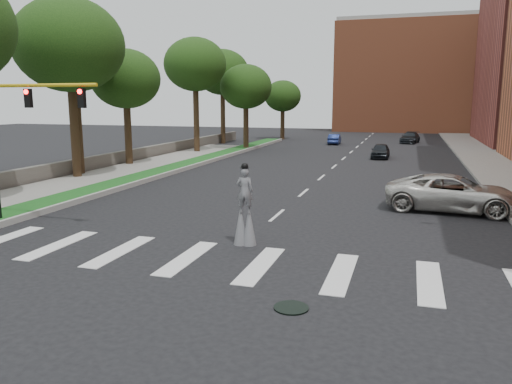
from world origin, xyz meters
name	(u,v)px	position (x,y,z in m)	size (l,w,h in m)	color
ground_plane	(211,271)	(0.00, 0.00, 0.00)	(160.00, 160.00, 0.00)	black
grass_median	(170,169)	(-11.50, 20.00, 0.12)	(2.00, 60.00, 0.25)	#154A19
median_curb	(183,169)	(-10.45, 20.00, 0.14)	(0.20, 60.00, 0.28)	#9A9994
sidewalk_left	(45,190)	(-14.50, 10.00, 0.09)	(4.00, 60.00, 0.18)	gray
sidewalk_right	(508,174)	(12.50, 25.00, 0.09)	(5.00, 90.00, 0.18)	gray
stone_wall	(120,158)	(-17.00, 22.00, 0.55)	(0.50, 56.00, 1.10)	#544F48
manhole	(291,308)	(3.00, -2.00, 0.02)	(0.90, 0.90, 0.04)	black
building_backdrop	(415,78)	(6.00, 78.00, 9.00)	(26.00, 14.00, 18.00)	#B35B38
traffic_signal	(15,127)	(-9.78, 3.00, 4.15)	(5.30, 0.23, 6.20)	black
stilt_performer	(245,213)	(0.08, 3.08, 1.19)	(0.84, 0.55, 3.03)	black
suv_crossing	(454,193)	(7.82, 11.34, 0.87)	(2.89, 6.26, 1.74)	beige
car_near	(380,151)	(3.17, 33.18, 0.67)	(1.58, 3.93, 1.34)	black
car_mid	(335,139)	(-3.01, 46.83, 0.61)	(1.29, 3.70, 1.22)	navy
car_far	(410,138)	(5.72, 51.17, 0.67)	(1.89, 4.64, 1.35)	black
tree_2	(69,45)	(-15.62, 14.53, 8.69)	(7.07, 7.07, 11.74)	black
tree_3	(126,79)	(-15.94, 21.64, 6.84)	(5.45, 5.45, 9.21)	black
tree_4	(195,65)	(-14.80, 32.57, 8.63)	(6.13, 6.13, 11.30)	black
tree_5	(222,73)	(-16.31, 43.97, 8.51)	(6.40, 6.40, 11.27)	black
tree_6	(246,87)	(-11.04, 36.96, 6.59)	(5.44, 5.44, 8.95)	black
tree_7	(283,96)	(-10.96, 52.61, 5.75)	(4.91, 4.91, 7.88)	black
tree_8	(73,52)	(-16.28, 15.80, 8.40)	(6.26, 6.26, 11.11)	black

